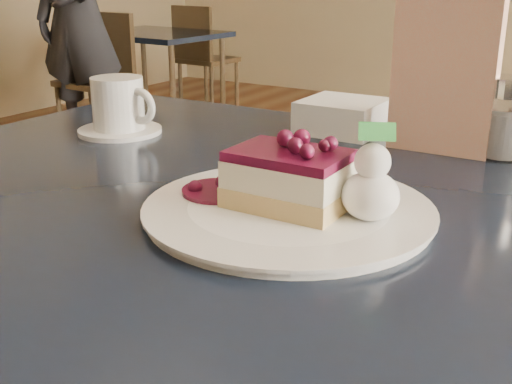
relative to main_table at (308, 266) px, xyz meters
The scene contains 11 objects.
main_table is the anchor object (origin of this frame).
dessert_plate 0.11m from the main_table, 89.30° to the right, with size 0.32×0.32×0.01m, color white.
cheesecake_slice 0.14m from the main_table, 89.30° to the right, with size 0.13×0.10×0.07m.
whipped_cream 0.16m from the main_table, 24.49° to the right, with size 0.06×0.06×0.06m.
berry_sauce 0.15m from the main_table, 146.39° to the right, with size 0.09×0.09×0.01m, color #4A0524.
coffee_set 0.47m from the main_table, 162.91° to the left, with size 0.15×0.14×0.10m.
menu_card 0.38m from the main_table, 78.62° to the left, with size 0.15×0.03×0.24m, color beige.
sugar_shaker 0.39m from the main_table, 64.63° to the left, with size 0.07×0.07×0.12m.
napkin_stack 0.38m from the main_table, 108.81° to the left, with size 0.13×0.13×0.06m, color white.
bg_table_far_left 4.05m from the main_table, 133.34° to the left, with size 0.93×1.63×1.08m.
patron 3.44m from the main_table, 141.25° to the left, with size 0.60×0.39×1.64m, color black.
Camera 1 is at (0.27, -0.43, 1.10)m, focal length 45.00 mm.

